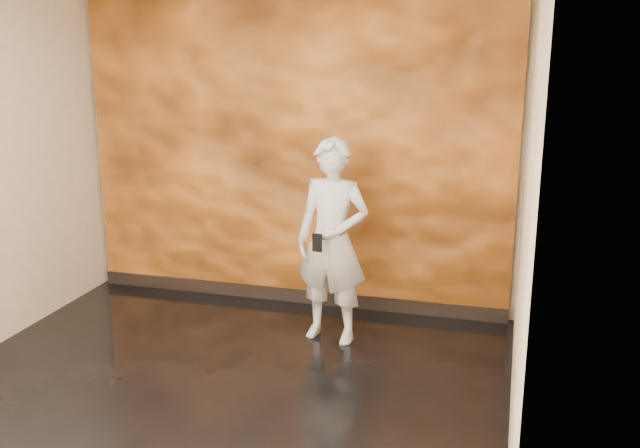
# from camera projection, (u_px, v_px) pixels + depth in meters

# --- Properties ---
(room) EXTENTS (4.02, 4.02, 2.81)m
(room) POSITION_uv_depth(u_px,v_px,m) (199.00, 199.00, 4.53)
(room) COLOR black
(room) RESTS_ON ground
(feature_wall) EXTENTS (3.90, 0.06, 2.75)m
(feature_wall) POSITION_uv_depth(u_px,v_px,m) (293.00, 155.00, 6.36)
(feature_wall) COLOR orange
(feature_wall) RESTS_ON ground
(baseboard) EXTENTS (3.90, 0.04, 0.12)m
(baseboard) POSITION_uv_depth(u_px,v_px,m) (293.00, 295.00, 6.66)
(baseboard) COLOR black
(baseboard) RESTS_ON ground
(man) EXTENTS (0.65, 0.47, 1.65)m
(man) POSITION_uv_depth(u_px,v_px,m) (332.00, 241.00, 5.66)
(man) COLOR #A6ACB5
(man) RESTS_ON ground
(phone) EXTENTS (0.08, 0.02, 0.14)m
(phone) POSITION_uv_depth(u_px,v_px,m) (317.00, 243.00, 5.42)
(phone) COLOR black
(phone) RESTS_ON man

